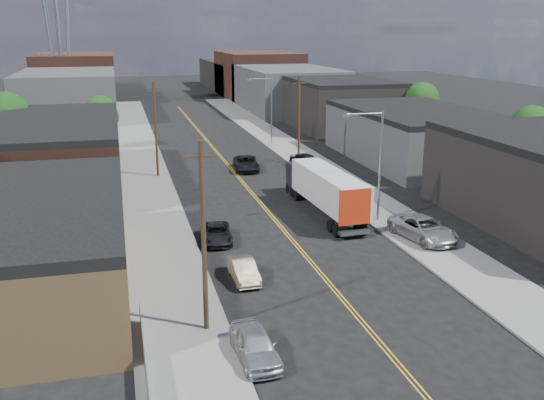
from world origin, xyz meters
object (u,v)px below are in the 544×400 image
car_right_lot_c (307,161)px  car_left_a (255,345)px  car_ahead_truck (246,163)px  semi_truck (323,187)px  car_left_c (217,233)px  car_right_lot_a (423,228)px  car_left_b (244,270)px

car_right_lot_c → car_left_a: bearing=-132.7°
car_ahead_truck → car_right_lot_c: bearing=-1.9°
semi_truck → car_left_c: bearing=-154.9°
car_right_lot_a → car_right_lot_c: bearing=82.2°
semi_truck → car_ahead_truck: 17.48m
car_ahead_truck → car_right_lot_a: bearing=-66.5°
car_left_a → car_ahead_truck: (7.90, 39.17, 0.01)m
car_left_a → car_left_b: 9.46m
car_left_a → car_ahead_truck: size_ratio=0.80×
car_left_c → car_ahead_truck: size_ratio=0.83×
car_right_lot_c → car_left_b: bearing=-136.4°
car_left_b → car_right_lot_c: size_ratio=0.86×
car_left_b → car_left_c: 7.45m
car_right_lot_c → car_ahead_truck: bearing=149.4°
semi_truck → car_left_b: size_ratio=3.71×
car_left_c → car_right_lot_a: bearing=-8.2°
car_left_b → car_left_c: size_ratio=0.86×
semi_truck → car_left_b: semi_truck is taller
car_left_b → car_right_lot_a: size_ratio=0.67×
car_left_c → car_right_lot_a: size_ratio=0.77×
car_left_a → car_right_lot_a: car_right_lot_a is taller
car_left_c → car_right_lot_a: 15.20m
car_left_b → car_right_lot_c: bearing=64.0°
car_left_a → car_ahead_truck: 39.96m
car_left_c → car_ahead_truck: bearing=78.4°
car_ahead_truck → car_left_c: bearing=-100.4°
car_left_a → car_left_c: bearing=84.4°
car_right_lot_c → semi_truck: bearing=-124.7°
car_right_lot_c → car_ahead_truck: (-6.70, 1.03, -0.17)m
car_right_lot_a → car_right_lot_c: size_ratio=1.28×
semi_truck → car_left_a: 24.60m
car_left_b → car_left_c: car_left_b is taller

